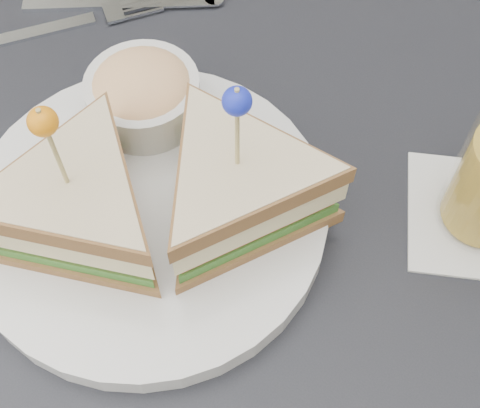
# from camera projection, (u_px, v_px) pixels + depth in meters

# --- Properties ---
(table) EXTENTS (0.80, 0.80, 0.75)m
(table) POSITION_uv_depth(u_px,v_px,m) (225.00, 275.00, 0.62)
(table) COLOR black
(table) RESTS_ON ground
(plate_meal) EXTENTS (0.34, 0.32, 0.17)m
(plate_meal) POSITION_uv_depth(u_px,v_px,m) (154.00, 190.00, 0.52)
(plate_meal) COLOR silver
(plate_meal) RESTS_ON table
(cutlery_fork) EXTENTS (0.12, 0.18, 0.01)m
(cutlery_fork) POSITION_uv_depth(u_px,v_px,m) (76.00, 22.00, 0.68)
(cutlery_fork) COLOR silver
(cutlery_fork) RESTS_ON table
(cutlery_knife) EXTENTS (0.17, 0.15, 0.01)m
(cutlery_knife) POSITION_uv_depth(u_px,v_px,m) (114.00, 3.00, 0.69)
(cutlery_knife) COLOR white
(cutlery_knife) RESTS_ON table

